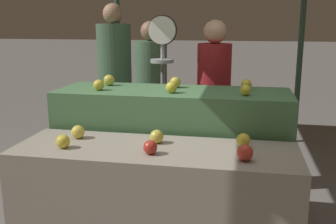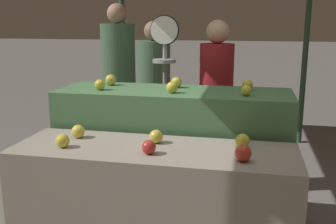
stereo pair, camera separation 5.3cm
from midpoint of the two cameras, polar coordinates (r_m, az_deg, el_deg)
display_counter_front at (r=2.47m, az=-2.50°, el=-14.27°), size 1.67×0.55×0.82m
display_counter_back at (r=2.96m, az=0.15°, el=-6.95°), size 1.67×0.55×1.06m
apple_front_0 at (r=2.39m, az=-15.61°, el=-4.14°), size 0.08×0.08×0.08m
apple_front_1 at (r=2.20m, az=-3.22°, el=-5.13°), size 0.08×0.08×0.08m
apple_front_2 at (r=2.13m, az=10.41°, el=-5.84°), size 0.09×0.09×0.09m
apple_front_3 at (r=2.56m, az=-13.51°, el=-2.83°), size 0.08×0.08×0.08m
apple_front_4 at (r=2.39m, az=-2.28°, el=-3.58°), size 0.08×0.08×0.08m
apple_front_5 at (r=2.35m, az=10.22°, el=-4.06°), size 0.08×0.08×0.08m
apple_back_0 at (r=2.86m, az=-10.55°, el=3.88°), size 0.08×0.08×0.08m
apple_back_1 at (r=2.71m, az=-0.05°, el=3.60°), size 0.08×0.08×0.08m
apple_back_2 at (r=2.66m, az=10.65°, el=3.12°), size 0.07×0.07×0.07m
apple_back_3 at (r=3.07m, az=-9.05°, el=4.59°), size 0.08×0.08×0.08m
apple_back_4 at (r=2.93m, az=0.52°, el=4.33°), size 0.08×0.08×0.08m
apple_back_5 at (r=2.89m, az=10.78°, el=3.94°), size 0.08×0.08×0.08m
produce_scale at (r=3.40m, az=-1.27°, el=6.31°), size 0.25×0.20×1.59m
person_vendor_at_scale at (r=3.55m, az=6.20°, el=2.67°), size 0.37×0.37×1.56m
person_customer_left at (r=4.18m, az=-2.86°, el=4.03°), size 0.40×0.40×1.55m
person_customer_right at (r=4.68m, az=-8.09°, el=6.25°), size 0.50×0.50×1.74m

